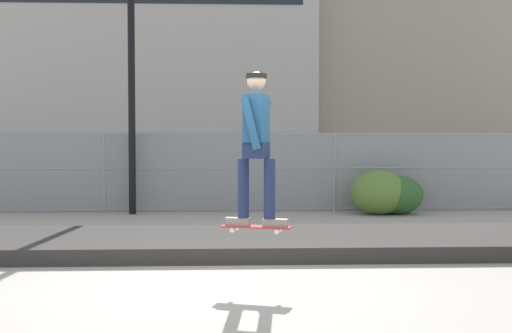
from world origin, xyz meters
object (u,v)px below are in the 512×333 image
object	(u,v)px
shrub_left	(379,192)
street_lamp	(131,39)
skateboard	(256,227)
skater	(256,139)
shrub_center	(398,195)
parked_car_near	(40,170)
parked_car_mid	(265,169)

from	to	relation	value
shrub_left	street_lamp	bearing A→B (deg)	176.52
skateboard	street_lamp	distance (m)	8.68
skater	shrub_center	bearing A→B (deg)	64.29
skateboard	skater	distance (m)	1.01
shrub_left	shrub_center	world-z (taller)	shrub_left
street_lamp	parked_car_near	world-z (taller)	street_lamp
skateboard	parked_car_near	world-z (taller)	parked_car_near
parked_car_near	shrub_center	world-z (taller)	parked_car_near
street_lamp	shrub_center	bearing A→B (deg)	-2.93
skateboard	street_lamp	size ratio (longest dim) A/B	0.13
skater	shrub_left	distance (m)	8.05
skateboard	skater	xyz separation A→B (m)	(0.00, 0.00, 1.01)
skater	skateboard	bearing A→B (deg)	-172.87
street_lamp	parked_car_near	size ratio (longest dim) A/B	1.39
street_lamp	shrub_center	distance (m)	6.97
skater	parked_car_near	xyz separation A→B (m)	(-5.59, 11.52, -0.87)
shrub_left	skateboard	bearing A→B (deg)	-112.91
street_lamp	parked_car_mid	distance (m)	5.79
parked_car_near	street_lamp	bearing A→B (deg)	-51.02
skater	shrub_left	size ratio (longest dim) A/B	1.36
street_lamp	shrub_left	size ratio (longest dim) A/B	4.87
skateboard	parked_car_mid	distance (m)	11.37
skater	parked_car_mid	bearing A→B (deg)	86.26
street_lamp	parked_car_mid	xyz separation A→B (m)	(3.21, 3.68, -3.11)
shrub_center	shrub_left	bearing A→B (deg)	-176.13
street_lamp	parked_car_near	distance (m)	5.85
skater	street_lamp	bearing A→B (deg)	107.86
parked_car_mid	shrub_center	size ratio (longest dim) A/B	3.93
skateboard	shrub_center	xyz separation A→B (m)	(3.54, 7.36, -0.26)
skateboard	parked_car_near	xyz separation A→B (m)	(-5.59, 11.52, 0.14)
parked_car_near	skateboard	bearing A→B (deg)	-64.13
shrub_center	street_lamp	bearing A→B (deg)	177.07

